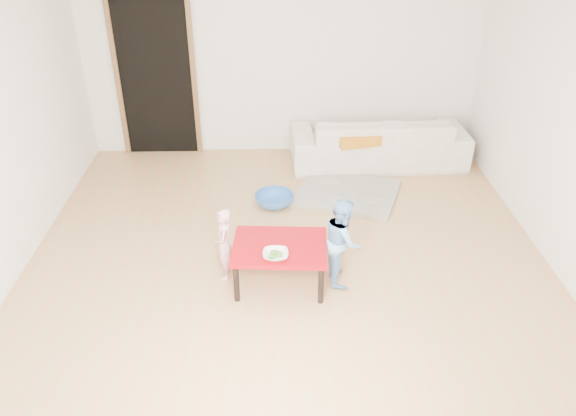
{
  "coord_description": "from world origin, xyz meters",
  "views": [
    {
      "loc": [
        -0.11,
        -4.51,
        3.19
      ],
      "look_at": [
        0.0,
        -0.2,
        0.65
      ],
      "focal_mm": 35.0,
      "sensor_mm": 36.0,
      "label": 1
    }
  ],
  "objects_px": {
    "sofa": "(378,140)",
    "basin": "(274,200)",
    "bowl": "(276,255)",
    "child_pink": "(224,244)",
    "child_blue": "(342,241)",
    "red_table": "(280,264)"
  },
  "relations": [
    {
      "from": "bowl",
      "to": "child_pink",
      "type": "distance_m",
      "value": 0.56
    },
    {
      "from": "child_pink",
      "to": "child_blue",
      "type": "bearing_deg",
      "value": 84.46
    },
    {
      "from": "sofa",
      "to": "basin",
      "type": "relative_size",
      "value": 5.02
    },
    {
      "from": "child_blue",
      "to": "red_table",
      "type": "bearing_deg",
      "value": 94.36
    },
    {
      "from": "bowl",
      "to": "child_blue",
      "type": "bearing_deg",
      "value": 21.99
    },
    {
      "from": "bowl",
      "to": "child_pink",
      "type": "bearing_deg",
      "value": 146.99
    },
    {
      "from": "red_table",
      "to": "child_blue",
      "type": "bearing_deg",
      "value": 5.62
    },
    {
      "from": "red_table",
      "to": "basin",
      "type": "bearing_deg",
      "value": 91.97
    },
    {
      "from": "basin",
      "to": "bowl",
      "type": "bearing_deg",
      "value": -89.61
    },
    {
      "from": "basin",
      "to": "red_table",
      "type": "bearing_deg",
      "value": -88.03
    },
    {
      "from": "bowl",
      "to": "child_blue",
      "type": "xyz_separation_m",
      "value": [
        0.59,
        0.24,
        -0.03
      ]
    },
    {
      "from": "bowl",
      "to": "child_pink",
      "type": "xyz_separation_m",
      "value": [
        -0.46,
        0.3,
        -0.09
      ]
    },
    {
      "from": "child_pink",
      "to": "basin",
      "type": "bearing_deg",
      "value": 158.52
    },
    {
      "from": "sofa",
      "to": "child_blue",
      "type": "bearing_deg",
      "value": 71.47
    },
    {
      "from": "child_blue",
      "to": "basin",
      "type": "bearing_deg",
      "value": 22.73
    },
    {
      "from": "red_table",
      "to": "bowl",
      "type": "bearing_deg",
      "value": -101.57
    },
    {
      "from": "sofa",
      "to": "bowl",
      "type": "relative_size",
      "value": 10.1
    },
    {
      "from": "child_pink",
      "to": "bowl",
      "type": "bearing_deg",
      "value": 54.81
    },
    {
      "from": "sofa",
      "to": "bowl",
      "type": "xyz_separation_m",
      "value": [
        -1.32,
        -2.67,
        0.12
      ]
    },
    {
      "from": "child_blue",
      "to": "basin",
      "type": "distance_m",
      "value": 1.53
    },
    {
      "from": "child_pink",
      "to": "child_blue",
      "type": "height_order",
      "value": "child_blue"
    },
    {
      "from": "sofa",
      "to": "child_pink",
      "type": "bearing_deg",
      "value": 51.16
    }
  ]
}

